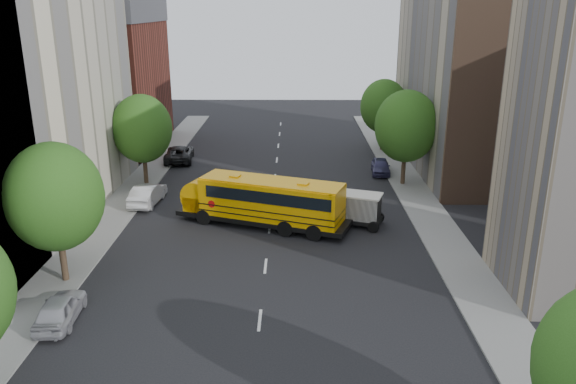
{
  "coord_description": "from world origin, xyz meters",
  "views": [
    {
      "loc": [
        1.59,
        -31.93,
        14.52
      ],
      "look_at": [
        1.29,
        2.0,
        3.28
      ],
      "focal_mm": 35.0,
      "sensor_mm": 36.0,
      "label": 1
    }
  ],
  "objects_px": {
    "school_bus": "(260,199)",
    "parked_car_2": "(179,153)",
    "safari_truck": "(344,207)",
    "parked_car_4": "(381,166)",
    "parked_car_1": "(147,194)",
    "street_tree_2": "(142,129)",
    "street_tree_5": "(384,106)",
    "street_tree_1": "(55,197)",
    "parked_car_0": "(60,309)",
    "street_tree_4": "(406,126)"
  },
  "relations": [
    {
      "from": "safari_truck",
      "to": "parked_car_2",
      "type": "height_order",
      "value": "safari_truck"
    },
    {
      "from": "parked_car_1",
      "to": "parked_car_2",
      "type": "xyz_separation_m",
      "value": [
        0.0,
        12.67,
        -0.02
      ]
    },
    {
      "from": "school_bus",
      "to": "parked_car_2",
      "type": "relative_size",
      "value": 2.23
    },
    {
      "from": "street_tree_1",
      "to": "street_tree_4",
      "type": "xyz_separation_m",
      "value": [
        22.0,
        18.0,
        0.12
      ]
    },
    {
      "from": "street_tree_2",
      "to": "safari_truck",
      "type": "height_order",
      "value": "street_tree_2"
    },
    {
      "from": "parked_car_0",
      "to": "street_tree_4",
      "type": "bearing_deg",
      "value": -136.33
    },
    {
      "from": "school_bus",
      "to": "safari_truck",
      "type": "xyz_separation_m",
      "value": [
        5.77,
        0.43,
        -0.71
      ]
    },
    {
      "from": "school_bus",
      "to": "parked_car_1",
      "type": "bearing_deg",
      "value": 174.19
    },
    {
      "from": "street_tree_2",
      "to": "parked_car_4",
      "type": "height_order",
      "value": "street_tree_2"
    },
    {
      "from": "safari_truck",
      "to": "parked_car_0",
      "type": "bearing_deg",
      "value": -119.49
    },
    {
      "from": "street_tree_2",
      "to": "parked_car_1",
      "type": "height_order",
      "value": "street_tree_2"
    },
    {
      "from": "parked_car_0",
      "to": "parked_car_2",
      "type": "xyz_separation_m",
      "value": [
        0.0,
        29.76,
        0.08
      ]
    },
    {
      "from": "safari_truck",
      "to": "parked_car_2",
      "type": "relative_size",
      "value": 1.02
    },
    {
      "from": "street_tree_4",
      "to": "parked_car_0",
      "type": "relative_size",
      "value": 1.98
    },
    {
      "from": "street_tree_1",
      "to": "street_tree_2",
      "type": "distance_m",
      "value": 18.0
    },
    {
      "from": "street_tree_4",
      "to": "school_bus",
      "type": "xyz_separation_m",
      "value": [
        -11.63,
        -9.51,
        -3.15
      ]
    },
    {
      "from": "street_tree_1",
      "to": "parked_car_1",
      "type": "xyz_separation_m",
      "value": [
        1.4,
        12.89,
        -4.16
      ]
    },
    {
      "from": "street_tree_4",
      "to": "school_bus",
      "type": "bearing_deg",
      "value": -140.72
    },
    {
      "from": "school_bus",
      "to": "street_tree_2",
      "type": "bearing_deg",
      "value": 157.76
    },
    {
      "from": "street_tree_5",
      "to": "parked_car_1",
      "type": "xyz_separation_m",
      "value": [
        -20.6,
        -17.11,
        -3.91
      ]
    },
    {
      "from": "parked_car_1",
      "to": "parked_car_2",
      "type": "relative_size",
      "value": 0.86
    },
    {
      "from": "parked_car_4",
      "to": "safari_truck",
      "type": "bearing_deg",
      "value": -104.79
    },
    {
      "from": "parked_car_0",
      "to": "street_tree_2",
      "type": "bearing_deg",
      "value": -89.86
    },
    {
      "from": "street_tree_4",
      "to": "parked_car_0",
      "type": "height_order",
      "value": "street_tree_4"
    },
    {
      "from": "street_tree_4",
      "to": "parked_car_1",
      "type": "distance_m",
      "value": 21.65
    },
    {
      "from": "street_tree_1",
      "to": "street_tree_2",
      "type": "height_order",
      "value": "street_tree_1"
    },
    {
      "from": "safari_truck",
      "to": "parked_car_1",
      "type": "distance_m",
      "value": 15.27
    },
    {
      "from": "street_tree_5",
      "to": "parked_car_1",
      "type": "relative_size",
      "value": 1.57
    },
    {
      "from": "street_tree_2",
      "to": "street_tree_5",
      "type": "distance_m",
      "value": 25.06
    },
    {
      "from": "parked_car_0",
      "to": "parked_car_4",
      "type": "relative_size",
      "value": 1.02
    },
    {
      "from": "street_tree_2",
      "to": "safari_truck",
      "type": "distance_m",
      "value": 18.87
    },
    {
      "from": "street_tree_2",
      "to": "school_bus",
      "type": "distance_m",
      "value": 14.37
    },
    {
      "from": "street_tree_1",
      "to": "street_tree_4",
      "type": "bearing_deg",
      "value": 39.29
    },
    {
      "from": "street_tree_4",
      "to": "parked_car_4",
      "type": "xyz_separation_m",
      "value": [
        -1.4,
        3.38,
        -4.39
      ]
    },
    {
      "from": "street_tree_1",
      "to": "parked_car_2",
      "type": "height_order",
      "value": "street_tree_1"
    },
    {
      "from": "street_tree_4",
      "to": "safari_truck",
      "type": "bearing_deg",
      "value": -122.83
    },
    {
      "from": "school_bus",
      "to": "safari_truck",
      "type": "distance_m",
      "value": 5.83
    },
    {
      "from": "street_tree_4",
      "to": "safari_truck",
      "type": "distance_m",
      "value": 11.47
    },
    {
      "from": "parked_car_1",
      "to": "parked_car_0",
      "type": "bearing_deg",
      "value": 94.77
    },
    {
      "from": "parked_car_2",
      "to": "parked_car_4",
      "type": "xyz_separation_m",
      "value": [
        19.2,
        -4.17,
        -0.09
      ]
    },
    {
      "from": "parked_car_4",
      "to": "street_tree_2",
      "type": "bearing_deg",
      "value": -165.78
    },
    {
      "from": "street_tree_5",
      "to": "street_tree_4",
      "type": "bearing_deg",
      "value": -90.0
    },
    {
      "from": "street_tree_1",
      "to": "street_tree_4",
      "type": "relative_size",
      "value": 0.98
    },
    {
      "from": "parked_car_1",
      "to": "street_tree_5",
      "type": "bearing_deg",
      "value": -135.51
    },
    {
      "from": "parked_car_2",
      "to": "parked_car_1",
      "type": "bearing_deg",
      "value": 84.44
    },
    {
      "from": "street_tree_2",
      "to": "parked_car_4",
      "type": "bearing_deg",
      "value": 9.33
    },
    {
      "from": "street_tree_4",
      "to": "parked_car_2",
      "type": "bearing_deg",
      "value": 159.85
    },
    {
      "from": "parked_car_1",
      "to": "street_tree_2",
      "type": "bearing_deg",
      "value": -69.93
    },
    {
      "from": "street_tree_1",
      "to": "parked_car_4",
      "type": "height_order",
      "value": "street_tree_1"
    },
    {
      "from": "safari_truck",
      "to": "parked_car_4",
      "type": "distance_m",
      "value": 13.24
    }
  ]
}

